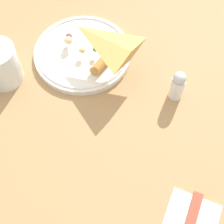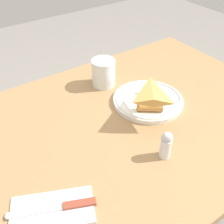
# 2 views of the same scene
# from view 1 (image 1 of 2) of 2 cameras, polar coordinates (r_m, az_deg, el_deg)

# --- Properties ---
(ground_plane) EXTENTS (6.00, 6.00, 0.00)m
(ground_plane) POSITION_cam_1_polar(r_m,az_deg,el_deg) (1.52, -1.47, -10.87)
(ground_plane) COLOR gray
(dining_table) EXTENTS (1.06, 0.80, 0.75)m
(dining_table) POSITION_cam_1_polar(r_m,az_deg,el_deg) (0.94, -2.34, 1.74)
(dining_table) COLOR #A87F51
(dining_table) RESTS_ON ground_plane
(plate_pizza) EXTENTS (0.24, 0.24, 0.05)m
(plate_pizza) POSITION_cam_1_polar(r_m,az_deg,el_deg) (0.88, -4.90, 9.90)
(plate_pizza) COLOR white
(plate_pizza) RESTS_ON dining_table
(milk_glass) EXTENTS (0.09, 0.09, 0.10)m
(milk_glass) POSITION_cam_1_polar(r_m,az_deg,el_deg) (0.85, -18.01, 7.35)
(milk_glass) COLOR white
(milk_glass) RESTS_ON dining_table
(salt_shaker) EXTENTS (0.03, 0.03, 0.09)m
(salt_shaker) POSITION_cam_1_polar(r_m,az_deg,el_deg) (0.79, 10.86, 4.40)
(salt_shaker) COLOR white
(salt_shaker) RESTS_ON dining_table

